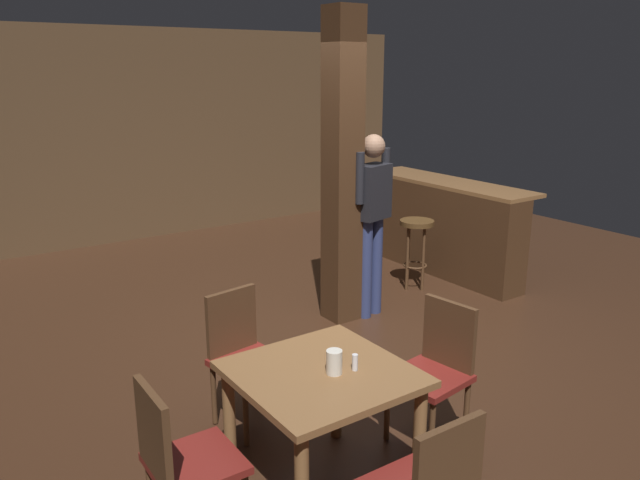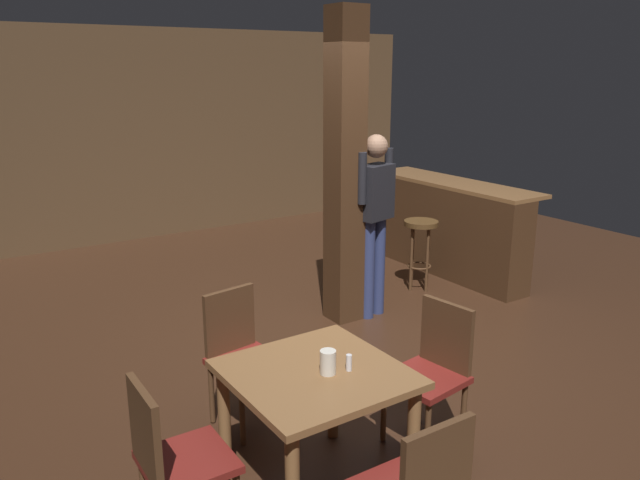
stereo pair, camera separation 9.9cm
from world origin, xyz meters
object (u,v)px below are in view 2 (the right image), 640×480
at_px(chair_north, 241,350).
at_px(salt_shaker, 349,363).
at_px(chair_east, 433,366).
at_px(standing_person, 375,213).
at_px(chair_west, 172,456).
at_px(napkin_cup, 328,362).
at_px(bar_stool_near, 420,238).
at_px(bar_counter, 445,227).
at_px(dining_table, 316,392).

height_order(chair_north, salt_shaker, chair_north).
bearing_deg(chair_north, salt_shaker, -79.91).
distance_m(chair_east, standing_person, 2.13).
relative_size(chair_west, napkin_cup, 6.78).
height_order(chair_west, bar_stool_near, chair_west).
height_order(salt_shaker, bar_counter, bar_counter).
relative_size(chair_north, napkin_cup, 6.78).
xyz_separation_m(napkin_cup, bar_stool_near, (2.68, 2.21, -0.24)).
height_order(chair_west, standing_person, standing_person).
distance_m(chair_west, napkin_cup, 0.90).
distance_m(napkin_cup, bar_counter, 4.14).
relative_size(dining_table, napkin_cup, 6.79).
bearing_deg(bar_counter, napkin_cup, -142.99).
bearing_deg(dining_table, chair_west, 178.91).
distance_m(salt_shaker, bar_stool_near, 3.42).
bearing_deg(chair_east, salt_shaker, -171.91).
xyz_separation_m(chair_west, chair_north, (0.79, 0.86, 0.00)).
distance_m(chair_west, bar_stool_near, 4.13).
xyz_separation_m(dining_table, standing_person, (1.84, 1.84, 0.40)).
relative_size(salt_shaker, bar_stool_near, 0.12).
distance_m(napkin_cup, standing_person, 2.63).
relative_size(dining_table, bar_stool_near, 1.20).
distance_m(chair_north, chair_east, 1.25).
height_order(dining_table, chair_north, chair_north).
xyz_separation_m(chair_west, salt_shaker, (0.96, -0.11, 0.27)).
bearing_deg(chair_north, dining_table, -88.51).
xyz_separation_m(salt_shaker, bar_stool_near, (2.57, 2.25, -0.22)).
distance_m(chair_north, bar_stool_near, 3.03).
bearing_deg(chair_east, standing_person, 62.15).
xyz_separation_m(bar_counter, bar_stool_near, (-0.62, -0.27, 0.03)).
relative_size(chair_west, bar_counter, 0.40).
height_order(chair_north, bar_counter, bar_counter).
height_order(dining_table, bar_counter, bar_counter).
distance_m(chair_east, bar_stool_near, 2.83).
bearing_deg(chair_north, napkin_cup, -86.33).
height_order(dining_table, chair_east, chair_east).
relative_size(chair_west, standing_person, 0.52).
distance_m(chair_east, salt_shaker, 0.78).
bearing_deg(chair_north, bar_stool_near, 25.09).
bearing_deg(dining_table, bar_stool_near, 38.41).
relative_size(napkin_cup, bar_stool_near, 0.18).
height_order(chair_west, napkin_cup, chair_west).
bearing_deg(salt_shaker, chair_north, 100.09).
bearing_deg(salt_shaker, standing_person, 48.78).
relative_size(chair_north, bar_stool_near, 1.19).
distance_m(dining_table, bar_counter, 4.13).
bearing_deg(napkin_cup, bar_stool_near, 39.57).
relative_size(chair_east, salt_shaker, 9.74).
relative_size(salt_shaker, standing_person, 0.05).
relative_size(standing_person, bar_stool_near, 2.31).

